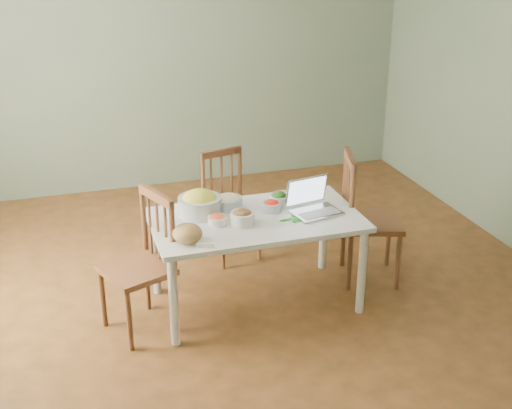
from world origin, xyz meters
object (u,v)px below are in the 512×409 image
object	(u,v)px
chair_left	(136,266)
chair_right	(372,218)
bread_boule	(187,233)
dining_table	(256,261)
chair_far	(232,207)
bowl_squash	(200,203)
laptop	(317,198)

from	to	relation	value
chair_left	chair_right	size ratio (longest dim) A/B	0.96
chair_left	bread_boule	distance (m)	0.45
dining_table	chair_far	size ratio (longest dim) A/B	1.64
dining_table	chair_far	xyz separation A→B (m)	(0.03, 0.77, 0.11)
chair_far	bowl_squash	distance (m)	0.79
chair_right	bowl_squash	xyz separation A→B (m)	(-1.34, 0.07, 0.27)
chair_far	bread_boule	xyz separation A→B (m)	(-0.58, -1.01, 0.31)
bowl_squash	chair_left	bearing A→B (deg)	-152.57
bread_boule	laptop	size ratio (longest dim) A/B	0.57
chair_left	bowl_squash	xyz separation A→B (m)	(0.51, 0.27, 0.29)
dining_table	bowl_squash	distance (m)	0.60
bread_boule	laptop	world-z (taller)	laptop
chair_left	chair_right	bearing A→B (deg)	74.39
dining_table	chair_right	xyz separation A→B (m)	(0.97, 0.10, 0.17)
bowl_squash	chair_far	bearing A→B (deg)	56.46
chair_right	dining_table	bearing A→B (deg)	112.73
laptop	bread_boule	bearing A→B (deg)	179.35
chair_far	dining_table	bearing A→B (deg)	-104.72
chair_left	bowl_squash	world-z (taller)	chair_left
chair_far	chair_left	distance (m)	1.26
chair_far	chair_right	size ratio (longest dim) A/B	0.88
chair_right	bread_boule	xyz separation A→B (m)	(-1.52, -0.34, 0.24)
chair_left	laptop	xyz separation A→B (m)	(1.32, 0.03, 0.32)
bread_boule	laptop	bearing A→B (deg)	10.31
chair_far	laptop	world-z (taller)	laptop
chair_left	laptop	size ratio (longest dim) A/B	2.88
chair_left	chair_far	bearing A→B (deg)	112.04
dining_table	chair_far	distance (m)	0.78
chair_right	chair_far	bearing A→B (deg)	71.51
chair_far	bread_boule	distance (m)	1.20
chair_far	laptop	xyz separation A→B (m)	(0.41, -0.83, 0.36)
laptop	bowl_squash	bearing A→B (deg)	152.88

